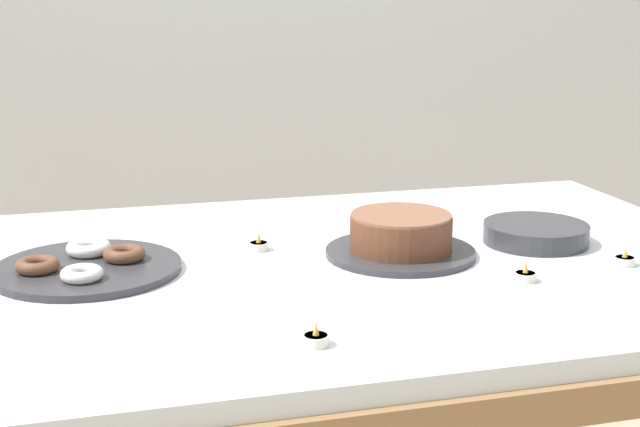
{
  "coord_description": "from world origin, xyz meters",
  "views": [
    {
      "loc": [
        -0.49,
        -1.54,
        1.27
      ],
      "look_at": [
        -0.04,
        0.13,
        0.83
      ],
      "focal_mm": 50.0,
      "sensor_mm": 36.0,
      "label": 1
    }
  ],
  "objects_px": {
    "plate_stack": "(536,233)",
    "tealight_near_cakes": "(525,276)",
    "cake_chocolate_round": "(401,238)",
    "tealight_right_edge": "(259,245)",
    "pastry_platter": "(87,266)",
    "tealight_centre": "(316,339)",
    "tealight_left_edge": "(625,260)"
  },
  "relations": [
    {
      "from": "tealight_right_edge",
      "to": "tealight_left_edge",
      "type": "relative_size",
      "value": 1.0
    },
    {
      "from": "cake_chocolate_round",
      "to": "tealight_near_cakes",
      "type": "relative_size",
      "value": 7.22
    },
    {
      "from": "plate_stack",
      "to": "pastry_platter",
      "type": "bearing_deg",
      "value": 177.47
    },
    {
      "from": "pastry_platter",
      "to": "tealight_near_cakes",
      "type": "distance_m",
      "value": 0.79
    },
    {
      "from": "cake_chocolate_round",
      "to": "tealight_right_edge",
      "type": "bearing_deg",
      "value": 157.29
    },
    {
      "from": "tealight_left_edge",
      "to": "tealight_near_cakes",
      "type": "relative_size",
      "value": 1.0
    },
    {
      "from": "tealight_right_edge",
      "to": "tealight_near_cakes",
      "type": "height_order",
      "value": "same"
    },
    {
      "from": "plate_stack",
      "to": "tealight_near_cakes",
      "type": "bearing_deg",
      "value": -122.22
    },
    {
      "from": "plate_stack",
      "to": "tealight_right_edge",
      "type": "xyz_separation_m",
      "value": [
        -0.55,
        0.09,
        -0.01
      ]
    },
    {
      "from": "cake_chocolate_round",
      "to": "pastry_platter",
      "type": "distance_m",
      "value": 0.59
    },
    {
      "from": "pastry_platter",
      "to": "tealight_centre",
      "type": "bearing_deg",
      "value": -54.3
    },
    {
      "from": "cake_chocolate_round",
      "to": "tealight_near_cakes",
      "type": "bearing_deg",
      "value": -51.88
    },
    {
      "from": "tealight_centre",
      "to": "tealight_left_edge",
      "type": "relative_size",
      "value": 1.0
    },
    {
      "from": "cake_chocolate_round",
      "to": "pastry_platter",
      "type": "xyz_separation_m",
      "value": [
        -0.58,
        0.05,
        -0.02
      ]
    },
    {
      "from": "cake_chocolate_round",
      "to": "tealight_near_cakes",
      "type": "height_order",
      "value": "cake_chocolate_round"
    },
    {
      "from": "tealight_centre",
      "to": "plate_stack",
      "type": "bearing_deg",
      "value": 35.22
    },
    {
      "from": "pastry_platter",
      "to": "tealight_right_edge",
      "type": "xyz_separation_m",
      "value": [
        0.33,
        0.06,
        -0.0
      ]
    },
    {
      "from": "tealight_near_cakes",
      "to": "tealight_left_edge",
      "type": "bearing_deg",
      "value": 9.22
    },
    {
      "from": "tealight_centre",
      "to": "tealight_right_edge",
      "type": "bearing_deg",
      "value": 88.36
    },
    {
      "from": "tealight_left_edge",
      "to": "tealight_near_cakes",
      "type": "distance_m",
      "value": 0.22
    },
    {
      "from": "cake_chocolate_round",
      "to": "tealight_centre",
      "type": "distance_m",
      "value": 0.47
    },
    {
      "from": "pastry_platter",
      "to": "plate_stack",
      "type": "distance_m",
      "value": 0.88
    },
    {
      "from": "cake_chocolate_round",
      "to": "tealight_centre",
      "type": "xyz_separation_m",
      "value": [
        -0.27,
        -0.39,
        -0.03
      ]
    },
    {
      "from": "tealight_centre",
      "to": "tealight_right_edge",
      "type": "xyz_separation_m",
      "value": [
        0.01,
        0.49,
        0.0
      ]
    },
    {
      "from": "tealight_centre",
      "to": "tealight_right_edge",
      "type": "distance_m",
      "value": 0.49
    },
    {
      "from": "cake_chocolate_round",
      "to": "tealight_centre",
      "type": "height_order",
      "value": "cake_chocolate_round"
    },
    {
      "from": "tealight_centre",
      "to": "tealight_left_edge",
      "type": "bearing_deg",
      "value": 18.63
    },
    {
      "from": "cake_chocolate_round",
      "to": "plate_stack",
      "type": "xyz_separation_m",
      "value": [
        0.29,
        0.01,
        -0.02
      ]
    },
    {
      "from": "tealight_centre",
      "to": "tealight_left_edge",
      "type": "height_order",
      "value": "same"
    },
    {
      "from": "tealight_centre",
      "to": "tealight_near_cakes",
      "type": "relative_size",
      "value": 1.0
    },
    {
      "from": "tealight_right_edge",
      "to": "tealight_near_cakes",
      "type": "bearing_deg",
      "value": -36.69
    },
    {
      "from": "tealight_left_edge",
      "to": "tealight_right_edge",
      "type": "bearing_deg",
      "value": 156.8
    }
  ]
}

